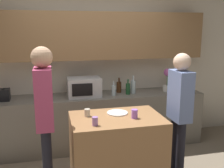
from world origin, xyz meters
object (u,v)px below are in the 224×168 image
object	(u,v)px
plate_on_island	(117,113)
person_center	(45,110)
bottle_0	(114,90)
cup_2	(95,121)
cup_1	(87,113)
bottle_2	(128,89)
cup_0	(135,114)
potted_plant	(167,80)
toaster	(1,95)
bottle_1	(119,87)
bottle_3	(133,87)
person_left	(180,106)
microwave	(84,87)

from	to	relation	value
plate_on_island	person_center	world-z (taller)	person_center
bottle_0	cup_2	xyz separation A→B (m)	(-0.53, -1.33, -0.01)
bottle_0	cup_1	bearing A→B (deg)	-119.41
bottle_2	person_center	world-z (taller)	person_center
bottle_0	cup_2	bearing A→B (deg)	-111.73
cup_0	potted_plant	bearing A→B (deg)	51.82
plate_on_island	cup_2	world-z (taller)	cup_2
cup_2	person_center	distance (m)	0.58
toaster	bottle_1	world-z (taller)	bottle_1
bottle_0	bottle_3	distance (m)	0.36
bottle_2	cup_0	world-z (taller)	bottle_2
potted_plant	person_left	bearing A→B (deg)	-107.48
bottle_1	cup_2	distance (m)	1.65
microwave	cup_2	size ratio (longest dim) A/B	5.37
microwave	cup_0	bearing A→B (deg)	-71.29
bottle_3	cup_0	bearing A→B (deg)	-107.06
microwave	person_center	world-z (taller)	person_center
toaster	bottle_2	world-z (taller)	bottle_2
bottle_0	microwave	bearing A→B (deg)	171.91
bottle_0	person_left	size ratio (longest dim) A/B	0.14
bottle_1	person_center	xyz separation A→B (m)	(-1.19, -1.30, 0.08)
bottle_0	cup_0	distance (m)	1.20
cup_1	person_left	world-z (taller)	person_left
toaster	person_center	distance (m)	1.36
bottle_1	person_center	bearing A→B (deg)	-132.64
potted_plant	toaster	bearing A→B (deg)	180.00
microwave	toaster	world-z (taller)	microwave
microwave	toaster	size ratio (longest dim) A/B	2.00
person_left	microwave	bearing A→B (deg)	40.83
cup_0	cup_2	bearing A→B (deg)	-165.50
bottle_2	person_center	size ratio (longest dim) A/B	0.14
cup_0	bottle_2	bearing A→B (deg)	76.87
toaster	bottle_1	size ratio (longest dim) A/B	1.04
cup_1	person_center	xyz separation A→B (m)	(-0.49, -0.11, 0.10)
bottle_3	cup_1	bearing A→B (deg)	-130.44
bottle_2	cup_2	size ratio (longest dim) A/B	2.60
toaster	bottle_2	xyz separation A→B (m)	(1.96, -0.05, 0.01)
bottle_1	plate_on_island	xyz separation A→B (m)	(-0.33, -1.17, -0.06)
bottle_2	bottle_3	bearing A→B (deg)	27.10
bottle_1	bottle_2	bearing A→B (deg)	-55.97
bottle_3	cup_0	world-z (taller)	bottle_3
bottle_2	cup_0	distance (m)	1.25
microwave	bottle_0	distance (m)	0.48
bottle_1	cup_0	world-z (taller)	bottle_1
cup_1	potted_plant	bearing A→B (deg)	35.20
bottle_3	bottle_2	bearing A→B (deg)	-152.90
microwave	cup_1	distance (m)	1.08
toaster	plate_on_island	xyz separation A→B (m)	(1.53, -1.06, -0.05)
toaster	plate_on_island	size ratio (longest dim) A/B	1.00
bottle_3	person_center	xyz separation A→B (m)	(-1.41, -1.19, 0.07)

